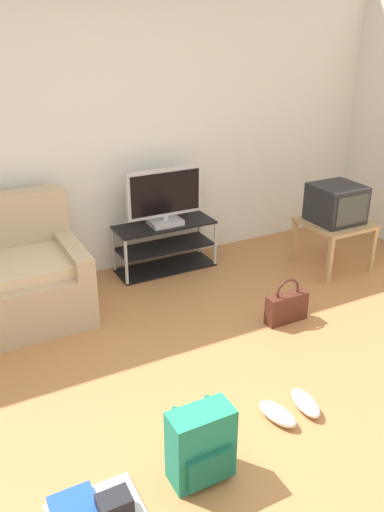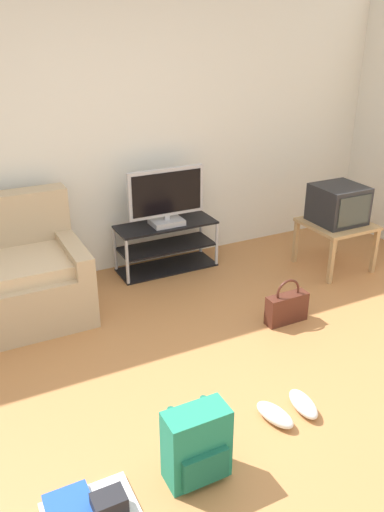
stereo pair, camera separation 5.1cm
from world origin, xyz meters
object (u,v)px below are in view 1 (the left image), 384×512
Objects in this scene: backpack at (201,445)px; side_table at (335,228)px; tv_stand at (165,246)px; flat_tv at (165,198)px; crt_tv at (336,203)px; sneakers_pair at (292,408)px; handbag at (287,306)px.

side_table is at bearing 6.98° from backpack.
flat_tv is (0.00, -0.02, 0.49)m from tv_stand.
flat_tv reaches higher than crt_tv.
crt_tv is at bearing 43.09° from sneakers_pair.
crt_tv reaches higher than tv_stand.
crt_tv is at bearing -25.16° from tv_stand.
sneakers_pair is (-0.63, -0.89, -0.09)m from handbag.
side_table reaches higher than sneakers_pair.
side_table is at bearing -90.00° from crt_tv.
flat_tv is 1.63m from side_table.
handbag is at bearing -71.54° from tv_stand.
flat_tv is at bearing 108.75° from handbag.
side_table reaches higher than handbag.
side_table is at bearing -25.68° from tv_stand.
side_table is (1.45, -0.68, -0.32)m from flat_tv.
handbag is (-1.01, -0.63, -0.26)m from side_table.
crt_tv is 1.16× the size of sneakers_pair.
backpack is at bearing -110.68° from tv_stand.
crt_tv is at bearing -24.43° from flat_tv.
tv_stand is 2.17× the size of crt_tv.
flat_tv is 1.26× the size of side_table.
sneakers_pair is at bearing -137.21° from side_table.
crt_tv is 1.03× the size of backpack.
flat_tv is at bearing -90.00° from tv_stand.
tv_stand is 2.52× the size of sneakers_pair.
flat_tv is 1.96× the size of sneakers_pair.
side_table is 2.88m from backpack.
crt_tv is at bearing 32.41° from handbag.
flat_tv is 1.96× the size of handbag.
side_table is 1.22m from handbag.
tv_stand reaches higher than sneakers_pair.
handbag is at bearing -148.25° from side_table.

